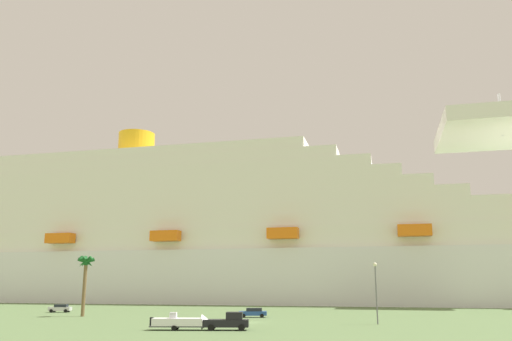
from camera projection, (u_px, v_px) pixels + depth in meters
The scene contains 8 objects.
ground_plane at pixel (273, 312), 106.08m from camera, with size 600.00×600.00×0.00m, color #567042.
cruise_ship at pixel (232, 241), 154.11m from camera, with size 276.65×55.84×63.57m.
pickup_truck at pixel (228, 322), 64.87m from camera, with size 5.80×2.81×2.20m.
small_boat_on_trailer at pixel (184, 322), 65.01m from camera, with size 8.81×2.83×2.15m.
palm_tree at pixel (86, 268), 92.57m from camera, with size 3.07×3.00×10.48m.
street_lamp at pixel (376, 284), 74.93m from camera, with size 0.56×0.56×8.67m.
parked_car_silver_sedan at pixel (60, 308), 103.37m from camera, with size 4.52×2.75×1.58m.
parked_car_blue_suv at pixel (253, 312), 88.42m from camera, with size 4.90×2.49×1.58m.
Camera 1 is at (12.88, -79.08, 5.85)m, focal length 36.43 mm.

